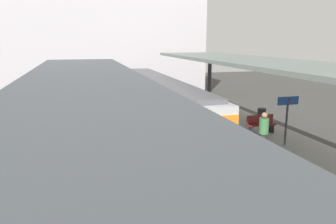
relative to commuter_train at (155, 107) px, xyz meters
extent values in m
plane|color=#383835|center=(0.00, -6.32, -1.73)|extent=(80.00, 80.00, 0.00)
cube|color=#9E9E99|center=(-3.80, -6.32, -1.23)|extent=(4.40, 28.00, 1.00)
cube|color=#9E9E99|center=(3.80, -6.32, -1.23)|extent=(4.40, 28.00, 1.00)
cube|color=#59544C|center=(0.00, -6.32, -1.63)|extent=(3.20, 28.00, 0.20)
cube|color=slate|center=(-0.72, -6.32, -1.46)|extent=(0.08, 28.00, 0.14)
cube|color=slate|center=(0.72, -6.32, -1.46)|extent=(0.08, 28.00, 0.14)
cube|color=#ADADB2|center=(0.00, 0.03, -0.08)|extent=(2.70, 14.08, 2.90)
cube|color=orange|center=(0.00, -7.03, -0.23)|extent=(2.65, 0.08, 2.60)
cube|color=black|center=(-1.37, 0.03, 0.27)|extent=(0.04, 12.95, 0.76)
cube|color=black|center=(1.37, 0.03, 0.27)|extent=(0.04, 12.95, 0.76)
cube|color=#515156|center=(0.00, 0.03, 1.47)|extent=(2.16, 13.37, 0.20)
cylinder|color=#333335|center=(-3.80, -11.22, 0.74)|extent=(0.24, 0.24, 2.94)
cylinder|color=#333335|center=(-3.80, 1.38, 0.74)|extent=(0.24, 0.24, 2.94)
cube|color=#3D4247|center=(-3.80, -4.92, 2.29)|extent=(4.18, 21.00, 0.16)
cylinder|color=#333335|center=(3.80, 1.38, 0.93)|extent=(0.24, 0.24, 3.32)
cube|color=slate|center=(3.80, -4.92, 2.67)|extent=(4.18, 21.00, 0.16)
cube|color=black|center=(3.72, -3.93, -0.53)|extent=(0.08, 0.32, 0.40)
cube|color=black|center=(4.82, -3.93, -0.53)|extent=(0.08, 0.32, 0.40)
cube|color=maroon|center=(4.27, -3.93, -0.30)|extent=(1.40, 0.40, 0.06)
cube|color=maroon|center=(4.27, -3.75, -0.07)|extent=(1.40, 0.06, 0.40)
cylinder|color=#262628|center=(3.78, -6.38, 0.37)|extent=(0.08, 0.08, 2.20)
cube|color=navy|center=(3.78, -6.38, 1.32)|extent=(0.90, 0.06, 0.32)
cylinder|color=#2D2D30|center=(5.32, -2.23, -0.33)|extent=(0.44, 0.44, 0.80)
cylinder|color=#232328|center=(2.61, -6.65, -0.28)|extent=(0.28, 0.28, 0.90)
cylinder|color=#386B3D|center=(2.61, -6.65, 0.47)|extent=(0.36, 0.36, 0.60)
sphere|color=#936B4C|center=(2.61, -6.65, 0.88)|extent=(0.22, 0.22, 0.22)
cube|color=#B7B2B7|center=(-1.63, 13.68, 3.77)|extent=(18.00, 6.00, 11.00)
camera|label=1|loc=(-3.93, -16.65, 3.58)|focal=33.73mm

